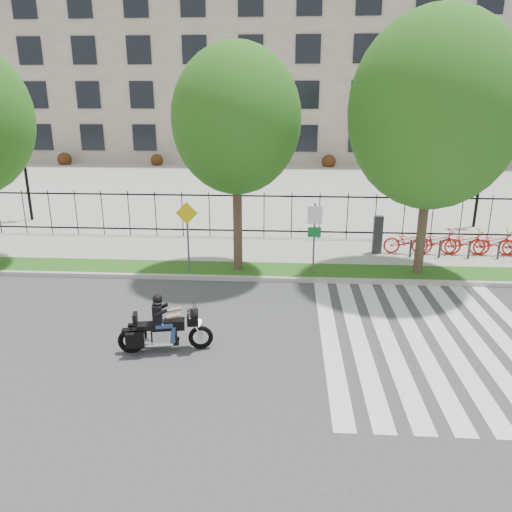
{
  "coord_description": "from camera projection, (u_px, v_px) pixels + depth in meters",
  "views": [
    {
      "loc": [
        1.04,
        -12.02,
        6.02
      ],
      "look_at": [
        0.06,
        3.0,
        1.25
      ],
      "focal_mm": 35.0,
      "sensor_mm": 36.0,
      "label": 1
    }
  ],
  "objects": [
    {
      "name": "plaza",
      "position": [
        275.0,
        182.0,
        37.08
      ],
      "size": [
        80.0,
        34.0,
        0.1
      ],
      "primitive_type": "cube",
      "color": "#A3A098",
      "rests_on": "ground"
    },
    {
      "name": "lamp_post_left",
      "position": [
        24.0,
        158.0,
        24.51
      ],
      "size": [
        1.06,
        0.7,
        4.25
      ],
      "color": "black",
      "rests_on": "ground"
    },
    {
      "name": "curb",
      "position": [
        256.0,
        279.0,
        17.19
      ],
      "size": [
        60.0,
        0.2,
        0.15
      ],
      "primitive_type": "cube",
      "color": "#A7A59E",
      "rests_on": "ground"
    },
    {
      "name": "street_tree_1",
      "position": [
        236.0,
        120.0,
        16.46
      ],
      "size": [
        4.3,
        4.3,
        7.67
      ],
      "color": "#3D2C21",
      "rests_on": "grass_verge"
    },
    {
      "name": "sign_pole_warning",
      "position": [
        187.0,
        227.0,
        17.3
      ],
      "size": [
        0.78,
        0.09,
        2.49
      ],
      "color": "#59595B",
      "rests_on": "grass_verge"
    },
    {
      "name": "motorcycle_rider",
      "position": [
        165.0,
        328.0,
        12.3
      ],
      "size": [
        2.33,
        0.89,
        1.81
      ],
      "color": "black",
      "rests_on": "ground"
    },
    {
      "name": "sidewalk",
      "position": [
        262.0,
        251.0,
        20.38
      ],
      "size": [
        60.0,
        3.5,
        0.15
      ],
      "primitive_type": "cube",
      "color": "#A3A098",
      "rests_on": "ground"
    },
    {
      "name": "grass_verge",
      "position": [
        258.0,
        271.0,
        18.0
      ],
      "size": [
        60.0,
        1.5,
        0.15
      ],
      "primitive_type": "cube",
      "color": "#1F5415",
      "rests_on": "ground"
    },
    {
      "name": "lamp_post_right",
      "position": [
        482.0,
        162.0,
        23.13
      ],
      "size": [
        1.06,
        0.7,
        4.25
      ],
      "color": "black",
      "rests_on": "ground"
    },
    {
      "name": "crosswalk_stripes",
      "position": [
        430.0,
        340.0,
        13.01
      ],
      "size": [
        5.7,
        8.0,
        0.01
      ],
      "primitive_type": null,
      "color": "silver",
      "rests_on": "ground"
    },
    {
      "name": "office_building",
      "position": [
        281.0,
        59.0,
        53.02
      ],
      "size": [
        60.0,
        21.9,
        20.15
      ],
      "color": "gray",
      "rests_on": "ground"
    },
    {
      "name": "ground",
      "position": [
        247.0,
        334.0,
        13.31
      ],
      "size": [
        120.0,
        120.0,
        0.0
      ],
      "primitive_type": "plane",
      "color": "#39393C",
      "rests_on": "ground"
    },
    {
      "name": "iron_fence",
      "position": [
        264.0,
        215.0,
        21.72
      ],
      "size": [
        30.0,
        0.06,
        2.0
      ],
      "primitive_type": null,
      "color": "black",
      "rests_on": "sidewalk"
    },
    {
      "name": "sign_pole_regulatory",
      "position": [
        314.0,
        230.0,
        17.02
      ],
      "size": [
        0.5,
        0.09,
        2.5
      ],
      "color": "#59595B",
      "rests_on": "grass_verge"
    },
    {
      "name": "street_tree_2",
      "position": [
        434.0,
        111.0,
        15.97
      ],
      "size": [
        5.52,
        5.52,
        8.66
      ],
      "color": "#3D2C21",
      "rests_on": "grass_verge"
    }
  ]
}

